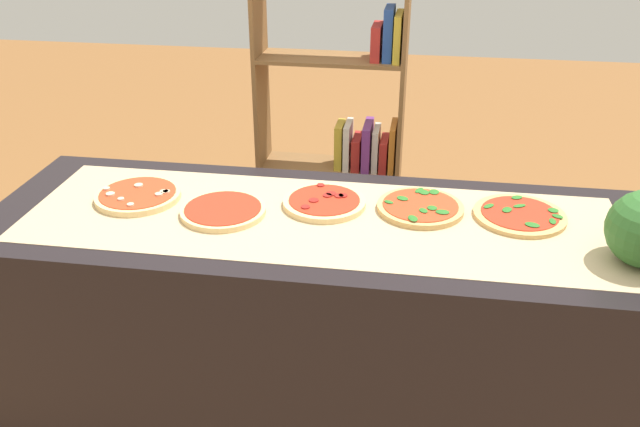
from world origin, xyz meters
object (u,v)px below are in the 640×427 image
Objects in this scene: pizza_plain_1 at (223,211)px; pizza_mushroom_0 at (138,195)px; pizza_spinach_3 at (420,207)px; pizza_spinach_4 at (520,215)px; pizza_pepperoni_2 at (324,202)px; bookshelf at (347,137)px.

pizza_mushroom_0 is at bearing 168.67° from pizza_plain_1.
pizza_spinach_3 reaches higher than pizza_spinach_4.
pizza_pepperoni_2 and pizza_spinach_3 have the same top height.
pizza_pepperoni_2 is 0.64m from pizza_spinach_4.
pizza_mushroom_0 reaches higher than pizza_spinach_3.
bookshelf reaches higher than pizza_spinach_4.
pizza_spinach_3 is 0.17× the size of bookshelf.
pizza_mushroom_0 is 0.64m from pizza_pepperoni_2.
pizza_spinach_4 is 1.35m from bookshelf.
bookshelf reaches higher than pizza_pepperoni_2.
pizza_pepperoni_2 is 0.16× the size of bookshelf.
pizza_spinach_4 is at bearing -58.97° from bookshelf.
pizza_mushroom_0 is 0.17× the size of bookshelf.
pizza_spinach_3 is at bearing 2.18° from pizza_pepperoni_2.
bookshelf is at bearing 121.03° from pizza_spinach_4.
bookshelf is (-0.69, 1.14, -0.20)m from pizza_spinach_4.
bookshelf reaches higher than pizza_plain_1.
pizza_spinach_4 is 0.17× the size of bookshelf.
pizza_plain_1 is 0.96m from pizza_spinach_4.
pizza_plain_1 is 0.34m from pizza_pepperoni_2.
pizza_spinach_3 is (0.95, 0.06, -0.00)m from pizza_mushroom_0.
pizza_plain_1 is 1.31m from bookshelf.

